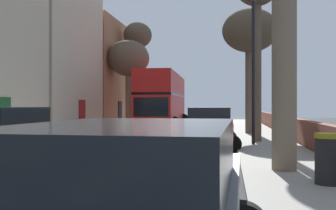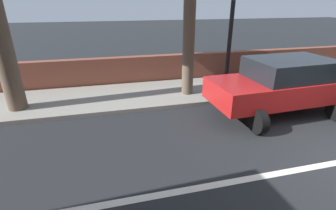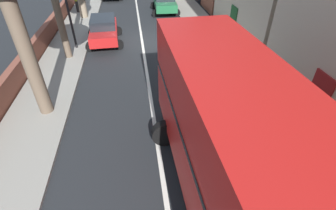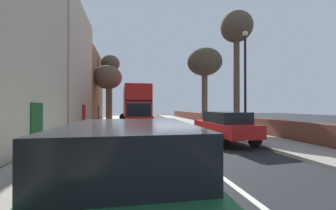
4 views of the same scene
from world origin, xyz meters
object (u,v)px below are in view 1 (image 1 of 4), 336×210
street_tree_right_1 (250,34)px  street_tree_left_4 (128,59)px  parked_car_green_left_2 (2,136)px  lamppost_right (253,56)px  litter_bin_right (328,159)px  parked_car_red_right_1 (209,125)px  street_tree_left_6 (138,40)px  parked_car_grey_right_0 (134,205)px  double_decker_bus (163,97)px

street_tree_right_1 → street_tree_left_4: street_tree_right_1 is taller
parked_car_green_left_2 → lamppost_right: 10.56m
parked_car_green_left_2 → litter_bin_right: (7.80, -0.93, -0.31)m
parked_car_red_right_1 → street_tree_left_6: street_tree_left_6 is taller
street_tree_left_6 → parked_car_grey_right_0: bearing=-77.2°
parked_car_green_left_2 → street_tree_right_1: bearing=64.0°
double_decker_bus → parked_car_grey_right_0: (4.20, -27.09, -1.43)m
street_tree_left_4 → street_tree_left_6: 3.84m
parked_car_red_right_1 → street_tree_left_4: 18.68m
street_tree_right_1 → street_tree_left_6: street_tree_left_6 is taller
lamppost_right → street_tree_left_4: bearing=120.8°
lamppost_right → parked_car_green_left_2: bearing=-132.0°
street_tree_left_6 → lamppost_right: size_ratio=1.46×
lamppost_right → parked_car_grey_right_0: bearing=-97.4°
double_decker_bus → street_tree_right_1: street_tree_right_1 is taller
litter_bin_right → parked_car_grey_right_0: bearing=-117.3°
parked_car_green_left_2 → street_tree_left_6: bearing=95.2°
street_tree_right_1 → lamppost_right: (-0.22, -6.81, -2.12)m
double_decker_bus → lamppost_right: size_ratio=1.81×
street_tree_left_6 → double_decker_bus: bearing=-60.2°
double_decker_bus → parked_car_green_left_2: 20.79m
street_tree_right_1 → lamppost_right: bearing=-91.8°
double_decker_bus → litter_bin_right: size_ratio=10.82×
parked_car_red_right_1 → street_tree_left_4: size_ratio=0.61×
parked_car_green_left_2 → street_tree_left_4: 23.72m
street_tree_right_1 → lamppost_right: size_ratio=1.15×
parked_car_green_left_2 → street_tree_left_4: street_tree_left_4 is taller
parked_car_grey_right_0 → street_tree_right_1: 21.43m
street_tree_left_4 → parked_car_green_left_2: bearing=-83.9°
litter_bin_right → double_decker_bus: bearing=107.9°
parked_car_grey_right_0 → street_tree_right_1: size_ratio=0.63×
parked_car_green_left_2 → parked_car_red_right_1: bearing=53.1°
parked_car_green_left_2 → street_tree_left_6: size_ratio=0.46×
parked_car_red_right_1 → street_tree_left_6: size_ratio=0.47×
double_decker_bus → street_tree_left_4: 5.19m
parked_car_green_left_2 → lamppost_right: lamppost_right is taller
litter_bin_right → parked_car_red_right_1: bearing=110.2°
double_decker_bus → street_tree_right_1: (6.22, -6.35, 3.58)m
parked_car_red_right_1 → street_tree_right_1: size_ratio=0.59×
parked_car_red_right_1 → street_tree_right_1: (2.01, 7.71, 4.99)m
parked_car_green_left_2 → litter_bin_right: size_ratio=4.05×
parked_car_green_left_2 → street_tree_right_1: (7.02, 14.37, 4.97)m
street_tree_left_4 → lamppost_right: 18.22m
street_tree_left_6 → street_tree_left_4: bearing=-91.2°
street_tree_right_1 → street_tree_left_6: bearing=128.2°
parked_car_grey_right_0 → litter_bin_right: bearing=62.7°
double_decker_bus → street_tree_left_6: size_ratio=1.24×
parked_car_grey_right_0 → lamppost_right: (1.80, 13.93, 2.88)m
street_tree_left_6 → litter_bin_right: bearing=-69.5°
double_decker_bus → street_tree_right_1: 9.58m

